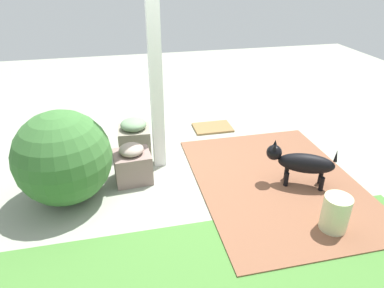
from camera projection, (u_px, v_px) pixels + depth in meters
ground_plane at (184, 169)px, 4.32m from camera, size 12.00×12.00×0.00m
brick_path at (277, 182)px, 4.05m from camera, size 1.80×2.40×0.02m
porch_pillar at (155, 64)px, 3.84m from camera, size 0.14×0.14×2.54m
stone_planter_nearest at (135, 137)px, 4.57m from camera, size 0.43×0.41×0.49m
stone_planter_near at (133, 164)px, 4.01m from camera, size 0.43×0.39×0.46m
round_shrub at (63, 158)px, 3.58m from camera, size 0.99×0.99×0.99m
terracotta_pot_broad at (77, 131)px, 4.62m from camera, size 0.38×0.38×0.45m
dog at (301, 162)px, 3.87m from camera, size 0.72×0.48×0.52m
ceramic_urn at (335, 214)px, 3.27m from camera, size 0.26×0.26×0.37m
doormat at (213, 127)px, 5.34m from camera, size 0.57×0.40×0.03m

